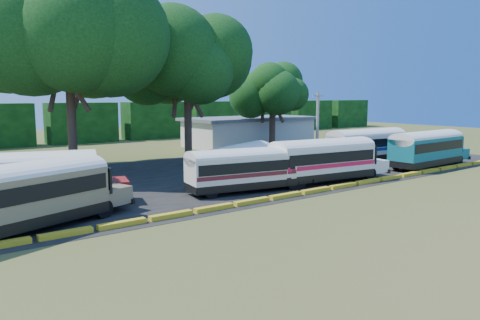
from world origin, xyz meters
TOP-DOWN VIEW (x-y plane):
  - ground at (0.00, 0.00)m, footprint 160.00×160.00m
  - asphalt_strip at (1.00, 12.00)m, footprint 64.00×24.00m
  - curb at (-0.00, 1.00)m, footprint 53.70×0.45m
  - terminal_building at (18.00, 30.00)m, footprint 19.00×9.00m
  - treeline_backdrop at (0.00, 48.00)m, footprint 130.00×4.00m
  - bus_beige at (-17.85, 3.13)m, footprint 11.45×6.12m
  - bus_red at (-16.74, 8.20)m, footprint 11.36×5.61m
  - bus_cream_west at (-2.59, 4.34)m, footprint 10.17×4.15m
  - bus_cream_east at (0.25, 8.42)m, footprint 9.38×5.93m
  - bus_white_red at (4.94, 3.38)m, footprint 11.22×3.99m
  - bus_white_blue at (16.71, 8.21)m, footprint 11.26×3.51m
  - bus_teal at (18.86, 2.73)m, footprint 11.18×3.12m
  - tree_west at (-10.06, 20.07)m, footprint 14.24×14.24m
  - tree_center at (2.20, 20.42)m, footprint 11.69×11.69m
  - tree_east at (17.43, 24.37)m, footprint 7.68×7.68m
  - utility_pole at (12.17, 11.18)m, footprint 1.60×0.30m

SIDE VIEW (x-z plane):
  - ground at x=0.00m, z-range 0.00..0.00m
  - asphalt_strip at x=1.00m, z-range 0.00..0.02m
  - curb at x=0.00m, z-range 0.00..0.30m
  - bus_cream_east at x=0.25m, z-range 0.20..3.25m
  - bus_cream_west at x=-2.59m, z-range 0.21..3.47m
  - terminal_building at x=18.00m, z-range 0.03..4.03m
  - bus_white_red at x=4.94m, z-range 0.24..3.85m
  - bus_white_blue at x=16.71m, z-range 0.24..3.88m
  - bus_red at x=-16.74m, z-range 0.27..3.90m
  - bus_teal at x=18.86m, z-range 0.27..3.92m
  - bus_beige at x=-17.85m, z-range 0.27..3.94m
  - treeline_backdrop at x=0.00m, z-range 0.00..6.00m
  - utility_pole at x=12.17m, z-range 0.11..7.52m
  - tree_east at x=17.43m, z-range 2.59..13.55m
  - tree_center at x=2.20m, z-range 3.21..18.27m
  - tree_west at x=-10.06m, z-range 3.67..21.49m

